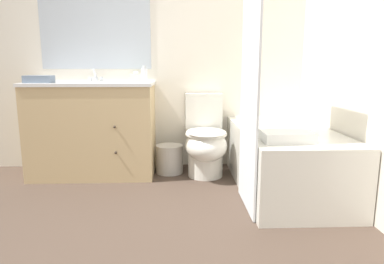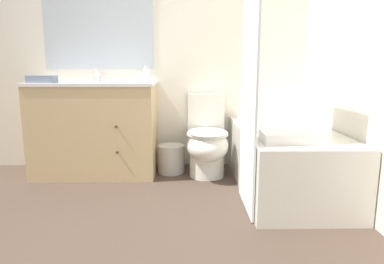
% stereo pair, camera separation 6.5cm
% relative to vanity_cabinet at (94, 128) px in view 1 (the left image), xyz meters
% --- Properties ---
extents(ground_plane, '(14.00, 14.00, 0.00)m').
position_rel_vanity_cabinet_xyz_m(ground_plane, '(0.76, -1.43, -0.45)').
color(ground_plane, '#47382D').
extents(wall_back, '(8.00, 0.06, 2.50)m').
position_rel_vanity_cabinet_xyz_m(wall_back, '(0.75, 0.31, 0.80)').
color(wall_back, silver).
rests_on(wall_back, ground_plane).
extents(wall_right, '(0.05, 2.72, 2.50)m').
position_rel_vanity_cabinet_xyz_m(wall_right, '(2.12, -0.57, 0.80)').
color(wall_right, silver).
rests_on(wall_right, ground_plane).
extents(vanity_cabinet, '(1.16, 0.61, 0.89)m').
position_rel_vanity_cabinet_xyz_m(vanity_cabinet, '(0.00, 0.00, 0.00)').
color(vanity_cabinet, tan).
rests_on(vanity_cabinet, ground_plane).
extents(sink_faucet, '(0.14, 0.12, 0.12)m').
position_rel_vanity_cabinet_xyz_m(sink_faucet, '(-0.00, 0.19, 0.47)').
color(sink_faucet, silver).
rests_on(sink_faucet, vanity_cabinet).
extents(toilet, '(0.39, 0.69, 0.77)m').
position_rel_vanity_cabinet_xyz_m(toilet, '(1.07, -0.09, -0.12)').
color(toilet, silver).
rests_on(toilet, ground_plane).
extents(bathtub, '(0.76, 1.50, 0.52)m').
position_rel_vanity_cabinet_xyz_m(bathtub, '(1.71, -0.46, -0.19)').
color(bathtub, silver).
rests_on(bathtub, ground_plane).
extents(shower_curtain, '(0.01, 0.57, 1.92)m').
position_rel_vanity_cabinet_xyz_m(shower_curtain, '(1.32, -0.85, 0.51)').
color(shower_curtain, white).
rests_on(shower_curtain, ground_plane).
extents(wastebasket, '(0.26, 0.26, 0.28)m').
position_rel_vanity_cabinet_xyz_m(wastebasket, '(0.72, 0.01, -0.31)').
color(wastebasket, '#B7B2A8').
rests_on(wastebasket, ground_plane).
extents(tissue_box, '(0.13, 0.11, 0.10)m').
position_rel_vanity_cabinet_xyz_m(tissue_box, '(0.40, 0.17, 0.48)').
color(tissue_box, silver).
rests_on(tissue_box, vanity_cabinet).
extents(soap_dispenser, '(0.06, 0.06, 0.15)m').
position_rel_vanity_cabinet_xyz_m(soap_dispenser, '(0.50, 0.03, 0.50)').
color(soap_dispenser, silver).
rests_on(soap_dispenser, vanity_cabinet).
extents(hand_towel_folded, '(0.24, 0.13, 0.06)m').
position_rel_vanity_cabinet_xyz_m(hand_towel_folded, '(-0.42, -0.15, 0.47)').
color(hand_towel_folded, slate).
rests_on(hand_towel_folded, vanity_cabinet).
extents(bath_towel_folded, '(0.34, 0.24, 0.07)m').
position_rel_vanity_cabinet_xyz_m(bath_towel_folded, '(1.57, -0.95, 0.10)').
color(bath_towel_folded, white).
rests_on(bath_towel_folded, bathtub).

